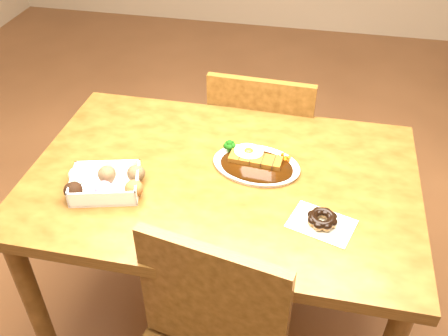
% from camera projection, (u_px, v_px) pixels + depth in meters
% --- Properties ---
extents(ground, '(6.00, 6.00, 0.00)m').
position_uv_depth(ground, '(222.00, 319.00, 2.01)').
color(ground, brown).
rests_on(ground, ground).
extents(table, '(1.20, 0.80, 0.75)m').
position_uv_depth(table, '(222.00, 199.00, 1.61)').
color(table, '#482B0E').
rests_on(table, ground).
extents(chair_far, '(0.44, 0.44, 0.87)m').
position_uv_depth(chair_far, '(263.00, 149.00, 2.11)').
color(chair_far, '#482B0E').
rests_on(chair_far, ground).
extents(katsu_curry_plate, '(0.30, 0.23, 0.05)m').
position_uv_depth(katsu_curry_plate, '(255.00, 162.00, 1.57)').
color(katsu_curry_plate, white).
rests_on(katsu_curry_plate, table).
extents(donut_box, '(0.24, 0.20, 0.06)m').
position_uv_depth(donut_box, '(105.00, 183.00, 1.47)').
color(donut_box, white).
rests_on(donut_box, table).
extents(pon_de_ring, '(0.20, 0.17, 0.03)m').
position_uv_depth(pon_de_ring, '(322.00, 219.00, 1.37)').
color(pon_de_ring, silver).
rests_on(pon_de_ring, table).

